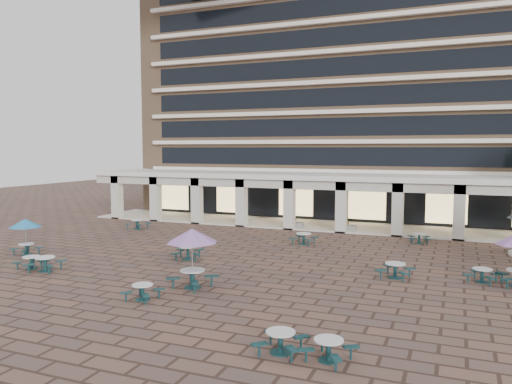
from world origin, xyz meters
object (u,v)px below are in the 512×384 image
planter_left (294,222)px  planter_right (347,225)px  picnic_table_0 (31,261)px  picnic_table_1 (143,291)px  picnic_table_2 (329,348)px

planter_left → planter_right: planter_left is taller
picnic_table_0 → picnic_table_1: 9.16m
picnic_table_2 → planter_left: bearing=124.4°
picnic_table_1 → picnic_table_0: bearing=165.2°
planter_left → picnic_table_0: bearing=-116.0°
picnic_table_1 → planter_left: planter_left is taller
picnic_table_0 → planter_left: (9.01, 18.44, 0.15)m
picnic_table_0 → planter_right: bearing=62.6°
picnic_table_0 → planter_right: 22.74m
picnic_table_1 → picnic_table_2: 9.43m
picnic_table_0 → picnic_table_2: (17.76, -5.46, 0.00)m
picnic_table_0 → planter_left: planter_left is taller
picnic_table_1 → picnic_table_2: (8.92, -3.06, 0.00)m
picnic_table_1 → planter_right: 21.32m
picnic_table_0 → picnic_table_2: picnic_table_2 is taller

